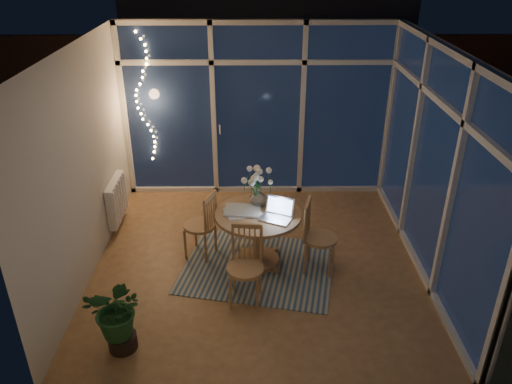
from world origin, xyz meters
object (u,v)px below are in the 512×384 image
chair_left (200,224)px  chair_right (320,236)px  dining_table (258,238)px  potted_plant (119,317)px  chair_front (245,267)px  flower_vase (258,197)px  laptop (276,210)px

chair_left → chair_right: 1.49m
dining_table → potted_plant: bearing=-133.2°
chair_front → flower_vase: flower_vase is taller
chair_left → laptop: bearing=92.0°
dining_table → potted_plant: size_ratio=1.35×
dining_table → flower_vase: (0.00, 0.21, 0.45)m
chair_front → laptop: (0.35, 0.59, 0.37)m
chair_right → laptop: (-0.53, -0.00, 0.36)m
chair_right → flower_vase: chair_right is taller
laptop → flower_vase: bearing=144.0°
flower_vase → potted_plant: size_ratio=0.28×
chair_front → flower_vase: bearing=87.6°
flower_vase → laptop: bearing=-60.7°
chair_front → flower_vase: (0.15, 0.94, 0.35)m
chair_left → laptop: 1.05m
chair_left → chair_right: (1.45, -0.32, 0.01)m
dining_table → flower_vase: size_ratio=4.88×
chair_right → potted_plant: chair_right is taller
chair_left → chair_front: size_ratio=0.99×
dining_table → potted_plant: 1.96m
laptop → flower_vase: laptop is taller
flower_vase → chair_front: bearing=-99.0°
chair_right → laptop: laptop is taller
dining_table → chair_left: bearing=165.6°
chair_left → chair_front: chair_front is taller
chair_right → potted_plant: bearing=136.1°
dining_table → laptop: bearing=-35.2°
chair_right → laptop: size_ratio=2.68×
chair_left → chair_front: 1.08m
chair_right → potted_plant: (-2.07, -1.29, -0.08)m
chair_left → flower_vase: flower_vase is taller
chair_left → flower_vase: size_ratio=4.26×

